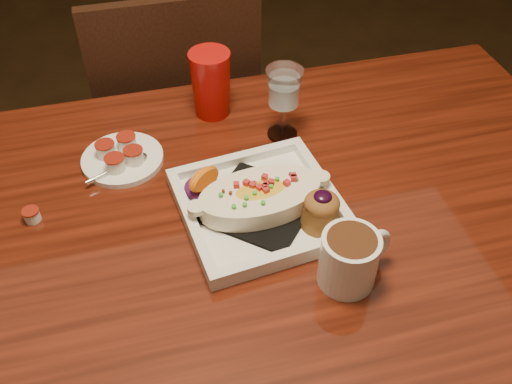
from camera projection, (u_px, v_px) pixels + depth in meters
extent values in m
cube|color=maroon|center=(222.00, 237.00, 0.99)|extent=(1.50, 0.90, 0.04)
cylinder|color=black|center=(430.00, 185.00, 1.63)|extent=(0.07, 0.07, 0.71)
cube|color=black|center=(177.00, 126.00, 1.67)|extent=(0.42, 0.42, 0.04)
cylinder|color=black|center=(224.00, 141.00, 1.98)|extent=(0.04, 0.04, 0.45)
cylinder|color=black|center=(126.00, 157.00, 1.92)|extent=(0.04, 0.04, 0.45)
cylinder|color=black|center=(248.00, 209.00, 1.74)|extent=(0.04, 0.04, 0.45)
cylinder|color=black|center=(136.00, 230.00, 1.68)|extent=(0.04, 0.04, 0.45)
cube|color=black|center=(179.00, 90.00, 1.37)|extent=(0.40, 0.03, 0.46)
cube|color=white|center=(260.00, 209.00, 1.00)|extent=(0.30, 0.30, 0.01)
cube|color=black|center=(260.00, 206.00, 1.00)|extent=(0.24, 0.24, 0.01)
ellipsoid|color=yellow|center=(260.00, 196.00, 0.98)|extent=(0.20, 0.11, 0.04)
ellipsoid|color=#4F124E|center=(202.00, 187.00, 1.02)|extent=(0.07, 0.07, 0.02)
cone|color=brown|center=(321.00, 213.00, 0.95)|extent=(0.07, 0.07, 0.05)
ellipsoid|color=brown|center=(322.00, 203.00, 0.94)|extent=(0.06, 0.06, 0.03)
ellipsoid|color=black|center=(323.00, 197.00, 0.93)|extent=(0.03, 0.03, 0.01)
cylinder|color=white|center=(349.00, 260.00, 0.87)|extent=(0.09, 0.09, 0.09)
cylinder|color=#3E2011|center=(352.00, 243.00, 0.84)|extent=(0.08, 0.08, 0.02)
torus|color=white|center=(373.00, 247.00, 0.89)|extent=(0.07, 0.03, 0.07)
cylinder|color=silver|center=(282.00, 133.00, 1.16)|extent=(0.06, 0.06, 0.01)
cylinder|color=silver|center=(283.00, 119.00, 1.14)|extent=(0.01, 0.01, 0.07)
cone|color=silver|center=(284.00, 88.00, 1.09)|extent=(0.07, 0.07, 0.08)
cylinder|color=white|center=(123.00, 159.00, 1.10)|extent=(0.16, 0.16, 0.01)
cylinder|color=white|center=(106.00, 150.00, 1.09)|extent=(0.04, 0.04, 0.03)
cylinder|color=#A52314|center=(104.00, 144.00, 1.08)|extent=(0.04, 0.04, 0.00)
cylinder|color=white|center=(127.00, 142.00, 1.11)|extent=(0.04, 0.04, 0.03)
cylinder|color=#A52314|center=(126.00, 137.00, 1.10)|extent=(0.04, 0.04, 0.00)
cylinder|color=white|center=(134.00, 156.00, 1.08)|extent=(0.04, 0.04, 0.03)
cylinder|color=#A52314|center=(133.00, 150.00, 1.07)|extent=(0.04, 0.04, 0.00)
cylinder|color=white|center=(115.00, 164.00, 1.06)|extent=(0.04, 0.04, 0.03)
cylinder|color=#A52314|center=(114.00, 158.00, 1.05)|extent=(0.04, 0.04, 0.00)
cylinder|color=white|center=(32.00, 216.00, 0.99)|extent=(0.03, 0.03, 0.02)
cylinder|color=#A52314|center=(30.00, 211.00, 0.98)|extent=(0.03, 0.03, 0.00)
cone|color=red|center=(211.00, 84.00, 1.17)|extent=(0.09, 0.09, 0.14)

